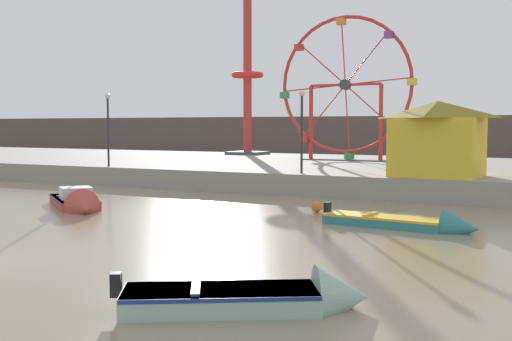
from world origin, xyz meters
TOP-DOWN VIEW (x-y plane):
  - quay_promenade at (0.00, 29.77)m, footprint 110.00×22.07m
  - distant_town_skyline at (0.00, 53.08)m, footprint 140.00×3.00m
  - motorboat_teal_painted at (9.65, 11.51)m, footprint 5.52×1.73m
  - motorboat_faded_red at (-3.89, 10.18)m, footprint 4.94×4.30m
  - motorboat_seafoam at (9.55, 0.83)m, footprint 4.60×3.51m
  - ferris_wheel_red_frame at (-0.14, 32.00)m, footprint 9.65×1.20m
  - drop_tower_red_tower at (-10.51, 37.20)m, footprint 2.80×2.80m
  - carnival_booth_yellow_awning at (8.45, 20.75)m, footprint 4.40×3.79m
  - promenade_lamp_near at (2.01, 19.66)m, footprint 0.32×0.32m
  - promenade_lamp_far at (-10.07, 19.33)m, footprint 0.32×0.32m
  - mooring_buoy_orange at (5.20, 13.86)m, footprint 0.44×0.44m

SIDE VIEW (x-z plane):
  - motorboat_teal_painted at x=9.65m, z-range -0.38..0.76m
  - mooring_buoy_orange at x=5.20m, z-range 0.00..0.44m
  - motorboat_seafoam at x=9.55m, z-range -0.40..0.85m
  - motorboat_faded_red at x=-3.89m, z-range -0.48..0.99m
  - quay_promenade at x=0.00m, z-range 0.00..1.07m
  - distant_town_skyline at x=0.00m, z-range 0.00..4.40m
  - carnival_booth_yellow_awning at x=8.45m, z-range 1.13..4.66m
  - promenade_lamp_near at x=2.01m, z-range 1.68..5.84m
  - promenade_lamp_far at x=-10.07m, z-range 1.69..5.94m
  - ferris_wheel_red_frame at x=-0.14m, z-range 1.09..10.93m
  - drop_tower_red_tower at x=-10.51m, z-range 0.07..14.20m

